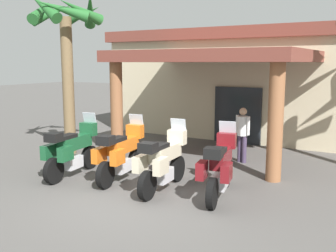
{
  "coord_description": "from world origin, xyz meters",
  "views": [
    {
      "loc": [
        4.65,
        -6.87,
        2.98
      ],
      "look_at": [
        -0.64,
        2.78,
        1.2
      ],
      "focal_mm": 41.79,
      "sensor_mm": 36.0,
      "label": 1
    }
  ],
  "objects_px": {
    "motorcycle_orange": "(121,153)",
    "pedestrian": "(243,131)",
    "motorcycle_maroon": "(220,167)",
    "palm_tree_roadside": "(66,34)",
    "motorcycle_green": "(72,150)",
    "motorcycle_cream": "(163,162)",
    "motel_building": "(260,82)"
  },
  "relations": [
    {
      "from": "motel_building",
      "to": "motorcycle_maroon",
      "type": "distance_m",
      "value": 8.74
    },
    {
      "from": "pedestrian",
      "to": "motorcycle_green",
      "type": "bearing_deg",
      "value": 159.82
    },
    {
      "from": "motorcycle_green",
      "to": "motorcycle_orange",
      "type": "xyz_separation_m",
      "value": [
        1.35,
        0.33,
        0.0
      ]
    },
    {
      "from": "motorcycle_green",
      "to": "motorcycle_cream",
      "type": "relative_size",
      "value": 1.0
    },
    {
      "from": "motorcycle_cream",
      "to": "motorcycle_maroon",
      "type": "height_order",
      "value": "same"
    },
    {
      "from": "motorcycle_orange",
      "to": "motorcycle_cream",
      "type": "height_order",
      "value": "same"
    },
    {
      "from": "motorcycle_maroon",
      "to": "motorcycle_cream",
      "type": "bearing_deg",
      "value": 88.05
    },
    {
      "from": "motel_building",
      "to": "motorcycle_maroon",
      "type": "xyz_separation_m",
      "value": [
        1.53,
        -8.47,
        -1.5
      ]
    },
    {
      "from": "motorcycle_orange",
      "to": "motorcycle_maroon",
      "type": "xyz_separation_m",
      "value": [
        2.7,
        -0.02,
        0.0
      ]
    },
    {
      "from": "motorcycle_maroon",
      "to": "pedestrian",
      "type": "xyz_separation_m",
      "value": [
        -0.55,
        3.26,
        0.26
      ]
    },
    {
      "from": "motorcycle_green",
      "to": "motorcycle_orange",
      "type": "height_order",
      "value": "same"
    },
    {
      "from": "motorcycle_cream",
      "to": "motorcycle_maroon",
      "type": "xyz_separation_m",
      "value": [
        1.35,
        0.19,
        0.0
      ]
    },
    {
      "from": "motel_building",
      "to": "motorcycle_cream",
      "type": "height_order",
      "value": "motel_building"
    },
    {
      "from": "pedestrian",
      "to": "palm_tree_roadside",
      "type": "distance_m",
      "value": 6.34
    },
    {
      "from": "motorcycle_orange",
      "to": "pedestrian",
      "type": "distance_m",
      "value": 3.9
    },
    {
      "from": "motel_building",
      "to": "motorcycle_maroon",
      "type": "height_order",
      "value": "motel_building"
    },
    {
      "from": "palm_tree_roadside",
      "to": "motorcycle_cream",
      "type": "bearing_deg",
      "value": -22.05
    },
    {
      "from": "motorcycle_green",
      "to": "pedestrian",
      "type": "relative_size",
      "value": 1.33
    },
    {
      "from": "motorcycle_maroon",
      "to": "pedestrian",
      "type": "relative_size",
      "value": 1.32
    },
    {
      "from": "pedestrian",
      "to": "palm_tree_roadside",
      "type": "bearing_deg",
      "value": 130.56
    },
    {
      "from": "motorcycle_cream",
      "to": "palm_tree_roadside",
      "type": "distance_m",
      "value": 5.9
    },
    {
      "from": "motorcycle_orange",
      "to": "motorcycle_cream",
      "type": "relative_size",
      "value": 1.0
    },
    {
      "from": "motorcycle_green",
      "to": "pedestrian",
      "type": "xyz_separation_m",
      "value": [
        3.5,
        3.58,
        0.26
      ]
    },
    {
      "from": "motorcycle_cream",
      "to": "motorcycle_maroon",
      "type": "bearing_deg",
      "value": -84.34
    },
    {
      "from": "motorcycle_orange",
      "to": "motorcycle_green",
      "type": "bearing_deg",
      "value": 98.28
    },
    {
      "from": "motel_building",
      "to": "pedestrian",
      "type": "distance_m",
      "value": 5.44
    },
    {
      "from": "motorcycle_maroon",
      "to": "pedestrian",
      "type": "distance_m",
      "value": 3.32
    },
    {
      "from": "motel_building",
      "to": "pedestrian",
      "type": "height_order",
      "value": "motel_building"
    },
    {
      "from": "palm_tree_roadside",
      "to": "pedestrian",
      "type": "bearing_deg",
      "value": 16.39
    },
    {
      "from": "motorcycle_orange",
      "to": "pedestrian",
      "type": "xyz_separation_m",
      "value": [
        2.15,
        3.25,
        0.26
      ]
    },
    {
      "from": "pedestrian",
      "to": "palm_tree_roadside",
      "type": "relative_size",
      "value": 0.32
    },
    {
      "from": "motorcycle_orange",
      "to": "motorcycle_maroon",
      "type": "distance_m",
      "value": 2.7
    }
  ]
}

